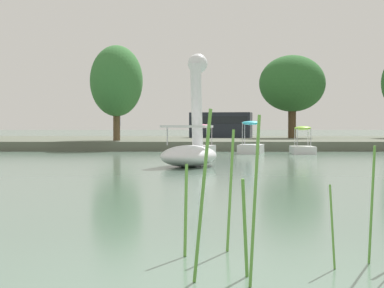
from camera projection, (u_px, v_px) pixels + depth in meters
name	position (u px, v px, depth m)	size (l,w,h in m)	color
shore_bank_far	(195.00, 142.00, 43.77)	(120.39, 19.49, 0.53)	#5B6051
swan_boat	(187.00, 143.00, 21.59)	(2.57, 3.45, 3.99)	white
pedal_boat_pink	(200.00, 144.00, 32.08)	(1.40, 1.99, 1.48)	white
pedal_boat_cyan	(248.00, 144.00, 31.85)	(1.57, 2.24, 1.65)	white
pedal_boat_lime	(299.00, 146.00, 31.57)	(1.21, 2.20, 1.38)	white
tree_sapling_by_fence	(113.00, 81.00, 36.89)	(3.61, 4.21, 5.63)	brown
tree_broadleaf_left	(289.00, 84.00, 44.65)	(4.76, 4.49, 5.92)	#4C3823
person_on_path	(115.00, 125.00, 37.15)	(0.28, 0.29, 1.68)	black
parked_van	(218.00, 124.00, 45.95)	(4.71, 2.58, 1.85)	#1E232D
reed_clump_foreground	(348.00, 203.00, 6.08)	(3.55, 1.72, 1.59)	#568E38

